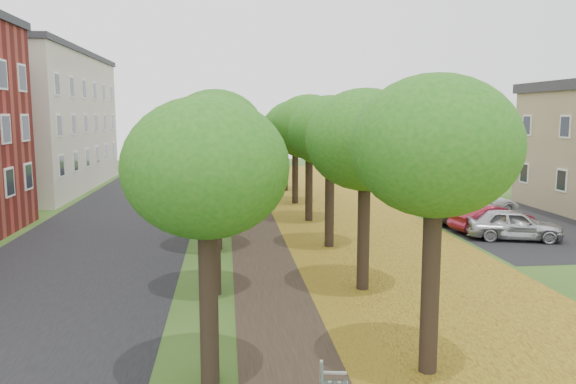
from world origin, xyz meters
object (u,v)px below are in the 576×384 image
object	(u,v)px
car_white	(473,202)
car_silver	(514,224)
car_grey	(472,210)
car_red	(492,218)

from	to	relation	value
car_white	car_silver	bearing A→B (deg)	163.71
car_grey	car_white	distance (m)	2.67
car_red	car_grey	world-z (taller)	car_grey
car_silver	car_white	size ratio (longest dim) A/B	0.81
car_red	car_white	size ratio (longest dim) A/B	0.78
car_grey	car_red	bearing A→B (deg)	155.87
car_silver	car_red	distance (m)	1.73
car_grey	car_white	bearing A→B (deg)	-49.84
car_silver	car_white	xyz separation A→B (m)	(0.96, 6.39, 0.01)
car_red	car_grey	distance (m)	2.26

